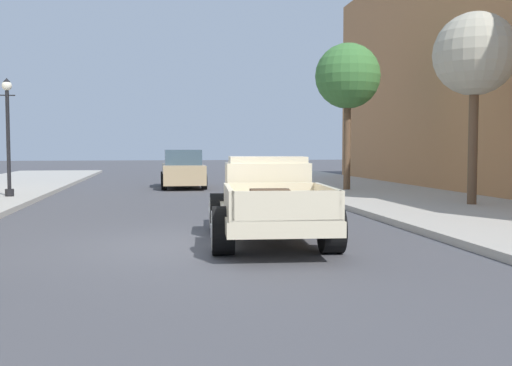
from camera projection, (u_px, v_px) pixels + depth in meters
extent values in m
plane|color=#47474C|center=(197.00, 245.00, 10.64)|extent=(140.00, 140.00, 0.00)
cube|color=beige|center=(269.00, 212.00, 11.01)|extent=(2.13, 5.02, 0.24)
cube|color=beige|center=(267.00, 183.00, 11.33)|extent=(1.64, 1.22, 0.80)
cube|color=beige|center=(267.00, 160.00, 11.25)|extent=(1.50, 1.04, 0.12)
cube|color=#3D4C5B|center=(264.00, 174.00, 11.89)|extent=(1.33, 0.14, 0.44)
cube|color=beige|center=(260.00, 186.00, 12.63)|extent=(1.43, 1.60, 0.52)
cube|color=silver|center=(257.00, 185.00, 13.43)|extent=(0.69, 0.15, 0.47)
cube|color=beige|center=(278.00, 213.00, 9.61)|extent=(1.85, 2.22, 0.04)
cube|color=beige|center=(229.00, 200.00, 9.53)|extent=(0.24, 2.10, 0.44)
cube|color=beige|center=(327.00, 199.00, 9.67)|extent=(0.24, 2.10, 0.44)
cube|color=beige|center=(287.00, 206.00, 8.60)|extent=(1.62, 0.20, 0.44)
cube|color=beige|center=(271.00, 195.00, 10.60)|extent=(1.62, 0.20, 0.44)
cylinder|color=black|center=(219.00, 212.00, 12.28)|extent=(0.42, 0.83, 0.80)
cylinder|color=silver|center=(210.00, 212.00, 12.27)|extent=(0.06, 0.65, 0.66)
cylinder|color=silver|center=(209.00, 212.00, 12.27)|extent=(0.04, 0.24, 0.24)
cylinder|color=black|center=(304.00, 212.00, 12.44)|extent=(0.42, 0.83, 0.80)
cylinder|color=silver|center=(313.00, 211.00, 12.46)|extent=(0.06, 0.65, 0.66)
cylinder|color=silver|center=(313.00, 211.00, 12.46)|extent=(0.04, 0.24, 0.24)
cylinder|color=black|center=(223.00, 231.00, 9.60)|extent=(0.42, 0.83, 0.80)
cylinder|color=silver|center=(212.00, 231.00, 9.59)|extent=(0.06, 0.65, 0.66)
cylinder|color=silver|center=(211.00, 231.00, 9.59)|extent=(0.04, 0.24, 0.24)
cylinder|color=black|center=(331.00, 229.00, 9.76)|extent=(0.42, 0.83, 0.80)
cylinder|color=silver|center=(342.00, 229.00, 9.78)|extent=(0.06, 0.65, 0.66)
cylinder|color=silver|center=(343.00, 229.00, 9.78)|extent=(0.04, 0.24, 0.24)
cube|color=brown|center=(270.00, 202.00, 9.24)|extent=(0.63, 0.49, 0.40)
cube|color=#3D2D1E|center=(270.00, 202.00, 9.24)|extent=(0.62, 0.10, 0.42)
cube|color=olive|center=(289.00, 202.00, 9.92)|extent=(0.45, 0.34, 0.28)
cube|color=tan|center=(183.00, 174.00, 25.56)|extent=(1.72, 4.30, 0.80)
cube|color=#384C5B|center=(183.00, 157.00, 25.37)|extent=(1.52, 2.00, 0.64)
cylinder|color=black|center=(163.00, 179.00, 26.71)|extent=(0.22, 0.66, 0.66)
cylinder|color=black|center=(200.00, 178.00, 26.99)|extent=(0.22, 0.66, 0.66)
cylinder|color=black|center=(164.00, 182.00, 24.17)|extent=(0.22, 0.66, 0.66)
cylinder|color=black|center=(204.00, 182.00, 24.45)|extent=(0.22, 0.66, 0.66)
cylinder|color=black|center=(10.00, 193.00, 19.32)|extent=(0.28, 0.28, 0.24)
cylinder|color=black|center=(8.00, 140.00, 19.22)|extent=(0.12, 0.12, 3.20)
cylinder|color=black|center=(7.00, 95.00, 19.13)|extent=(0.50, 0.04, 0.04)
sphere|color=silver|center=(7.00, 86.00, 19.11)|extent=(0.32, 0.32, 0.32)
cone|color=black|center=(7.00, 80.00, 19.10)|extent=(0.24, 0.24, 0.14)
cylinder|color=brown|center=(473.00, 145.00, 16.58)|extent=(0.26, 0.26, 3.34)
sphere|color=#ADA893|center=(475.00, 54.00, 16.43)|extent=(2.31, 2.31, 2.31)
cylinder|color=brown|center=(347.00, 145.00, 22.43)|extent=(0.26, 0.26, 3.38)
sphere|color=#3D7538|center=(348.00, 76.00, 22.27)|extent=(2.46, 2.46, 2.46)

